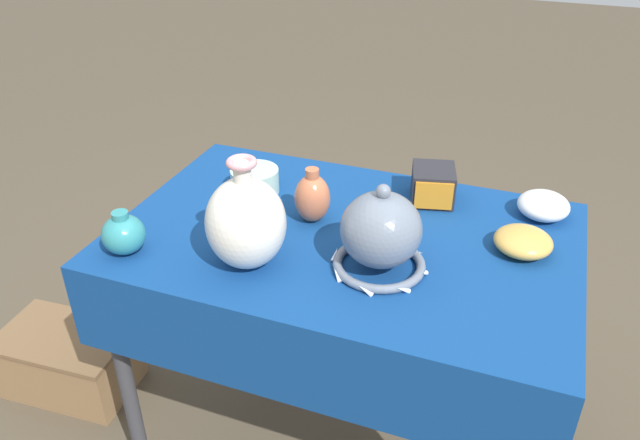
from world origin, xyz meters
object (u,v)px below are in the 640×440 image
at_px(bowl_shallow_ochre, 523,242).
at_px(vase_tall_bulbous, 246,222).
at_px(vase_dome_bell, 381,235).
at_px(bowl_shallow_porcelain, 543,205).
at_px(jar_round_teal, 124,234).
at_px(mosaic_tile_box, 433,185).
at_px(pot_squat_celadon, 255,181).
at_px(jar_round_terracotta, 312,198).
at_px(wooden_crate, 69,359).

bearing_deg(bowl_shallow_ochre, vase_tall_bulbous, -155.36).
xyz_separation_m(vase_tall_bulbous, vase_dome_bell, (0.30, 0.09, -0.02)).
height_order(bowl_shallow_porcelain, jar_round_teal, jar_round_teal).
xyz_separation_m(mosaic_tile_box, pot_squat_celadon, (-0.49, -0.13, -0.01)).
bearing_deg(bowl_shallow_porcelain, jar_round_teal, -150.70).
bearing_deg(bowl_shallow_porcelain, mosaic_tile_box, -177.61).
bearing_deg(bowl_shallow_ochre, pot_squat_celadon, 176.09).
bearing_deg(jar_round_terracotta, pot_squat_celadon, 156.97).
distance_m(pot_squat_celadon, jar_round_terracotta, 0.23).
height_order(jar_round_terracotta, jar_round_teal, jar_round_terracotta).
bearing_deg(vase_dome_bell, pot_squat_celadon, 151.30).
xyz_separation_m(bowl_shallow_ochre, jar_round_teal, (-0.92, -0.34, 0.02)).
distance_m(jar_round_teal, wooden_crate, 0.85).
bearing_deg(wooden_crate, bowl_shallow_porcelain, 11.63).
relative_size(mosaic_tile_box, bowl_shallow_porcelain, 1.14).
height_order(vase_dome_bell, bowl_shallow_porcelain, vase_dome_bell).
relative_size(vase_dome_bell, pot_squat_celadon, 1.68).
distance_m(mosaic_tile_box, bowl_shallow_ochre, 0.32).
bearing_deg(jar_round_terracotta, mosaic_tile_box, 38.48).
relative_size(jar_round_terracotta, wooden_crate, 0.34).
xyz_separation_m(vase_tall_bulbous, bowl_shallow_ochre, (0.61, 0.28, -0.09)).
bearing_deg(wooden_crate, mosaic_tile_box, 14.88).
height_order(bowl_shallow_porcelain, jar_round_terracotta, jar_round_terracotta).
height_order(mosaic_tile_box, bowl_shallow_porcelain, mosaic_tile_box).
bearing_deg(jar_round_teal, vase_dome_bell, 14.07).
bearing_deg(bowl_shallow_ochre, bowl_shallow_porcelain, 79.65).
height_order(vase_tall_bulbous, pot_squat_celadon, vase_tall_bulbous).
distance_m(mosaic_tile_box, pot_squat_celadon, 0.51).
relative_size(pot_squat_celadon, wooden_crate, 0.31).
bearing_deg(bowl_shallow_porcelain, jar_round_terracotta, -157.99).
distance_m(vase_dome_bell, jar_round_teal, 0.62).
bearing_deg(jar_round_teal, pot_squat_celadon, 67.15).
bearing_deg(pot_squat_celadon, vase_tall_bulbous, -67.06).
bearing_deg(pot_squat_celadon, wooden_crate, -158.75).
height_order(jar_round_terracotta, wooden_crate, jar_round_terracotta).
height_order(vase_dome_bell, bowl_shallow_ochre, vase_dome_bell).
bearing_deg(vase_tall_bulbous, pot_squat_celadon, 112.94).
xyz_separation_m(jar_round_terracotta, jar_round_teal, (-0.38, -0.30, -0.02)).
height_order(vase_tall_bulbous, jar_round_teal, vase_tall_bulbous).
bearing_deg(pot_squat_celadon, mosaic_tile_box, 14.88).
height_order(vase_tall_bulbous, wooden_crate, vase_tall_bulbous).
relative_size(mosaic_tile_box, bowl_shallow_ochre, 1.09).
bearing_deg(bowl_shallow_porcelain, vase_dome_bell, -132.23).
xyz_separation_m(bowl_shallow_ochre, wooden_crate, (-1.38, -0.19, -0.68)).
relative_size(mosaic_tile_box, wooden_crate, 0.34).
distance_m(mosaic_tile_box, bowl_shallow_porcelain, 0.30).
height_order(jar_round_teal, wooden_crate, jar_round_teal).
distance_m(bowl_shallow_porcelain, jar_round_terracotta, 0.62).
relative_size(bowl_shallow_ochre, wooden_crate, 0.32).
distance_m(jar_round_terracotta, wooden_crate, 1.11).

